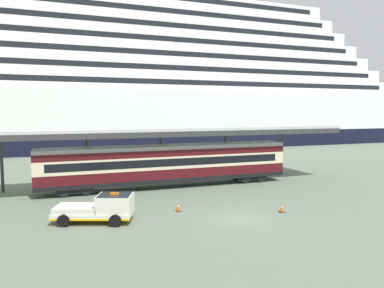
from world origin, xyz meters
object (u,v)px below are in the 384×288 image
object	(u,v)px
cruise_ship	(28,80)
train_carriage	(169,163)
service_truck	(101,208)
traffic_cone_mid	(282,208)
traffic_cone_near	(178,207)

from	to	relation	value
cruise_ship	train_carriage	size ratio (longest dim) A/B	7.02
service_truck	cruise_ship	bearing A→B (deg)	98.82
traffic_cone_mid	train_carriage	bearing A→B (deg)	115.00
train_carriage	traffic_cone_near	size ratio (longest dim) A/B	32.67
cruise_ship	traffic_cone_near	bearing A→B (deg)	-74.83
service_truck	traffic_cone_mid	world-z (taller)	service_truck
train_carriage	traffic_cone_mid	bearing A→B (deg)	-65.00
traffic_cone_mid	service_truck	bearing A→B (deg)	170.40
cruise_ship	service_truck	world-z (taller)	cruise_ship
train_carriage	traffic_cone_near	distance (m)	8.97
cruise_ship	traffic_cone_mid	xyz separation A→B (m)	(20.51, -52.38, -12.79)
service_truck	traffic_cone_mid	bearing A→B (deg)	-9.60
traffic_cone_near	cruise_ship	bearing A→B (deg)	105.17
service_truck	traffic_cone_near	xyz separation A→B (m)	(5.64, 0.67, -0.62)
cruise_ship	train_carriage	distance (m)	45.02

